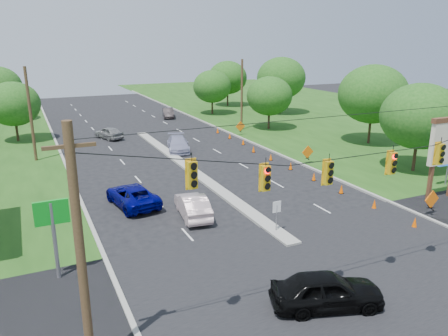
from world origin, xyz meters
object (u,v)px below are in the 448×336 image
black_sedan (327,291)px  white_sedan (193,205)px  pylon_sign (446,145)px  blue_pickup (132,195)px

black_sedan → white_sedan: size_ratio=1.05×
pylon_sign → black_sedan: (-16.38, -7.74, -3.16)m
black_sedan → white_sedan: (-1.60, 12.12, -0.06)m
pylon_sign → black_sedan: 18.39m
black_sedan → white_sedan: black_sedan is taller
pylon_sign → white_sedan: bearing=166.3°
pylon_sign → black_sedan: bearing=-154.7°
blue_pickup → pylon_sign: bearing=150.8°
pylon_sign → blue_pickup: pylon_sign is taller
black_sedan → blue_pickup: black_sedan is taller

